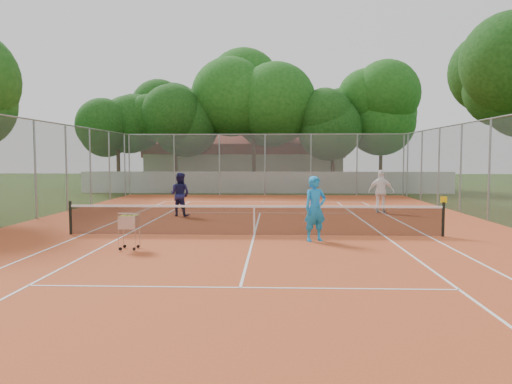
{
  "coord_description": "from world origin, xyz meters",
  "views": [
    {
      "loc": [
        0.65,
        -15.73,
        2.51
      ],
      "look_at": [
        0.0,
        1.5,
        1.3
      ],
      "focal_mm": 35.0,
      "sensor_mm": 36.0,
      "label": 1
    }
  ],
  "objects_px": {
    "tennis_net": "(254,220)",
    "player_far_left": "(180,194)",
    "ball_hopper": "(129,231)",
    "player_far_right": "(381,191)",
    "player_near": "(315,209)",
    "clubhouse": "(245,161)"
  },
  "relations": [
    {
      "from": "player_far_left",
      "to": "player_far_right",
      "type": "bearing_deg",
      "value": -151.78
    },
    {
      "from": "player_near",
      "to": "ball_hopper",
      "type": "relative_size",
      "value": 1.89
    },
    {
      "from": "tennis_net",
      "to": "clubhouse",
      "type": "bearing_deg",
      "value": 93.95
    },
    {
      "from": "tennis_net",
      "to": "player_far_right",
      "type": "bearing_deg",
      "value": 50.93
    },
    {
      "from": "clubhouse",
      "to": "player_far_right",
      "type": "bearing_deg",
      "value": -71.67
    },
    {
      "from": "player_near",
      "to": "player_far_right",
      "type": "height_order",
      "value": "player_near"
    },
    {
      "from": "tennis_net",
      "to": "player_near",
      "type": "bearing_deg",
      "value": -28.52
    },
    {
      "from": "ball_hopper",
      "to": "player_far_right",
      "type": "bearing_deg",
      "value": 30.8
    },
    {
      "from": "player_far_left",
      "to": "player_far_right",
      "type": "height_order",
      "value": "player_far_right"
    },
    {
      "from": "tennis_net",
      "to": "clubhouse",
      "type": "distance_m",
      "value": 29.12
    },
    {
      "from": "player_near",
      "to": "player_far_right",
      "type": "distance_m",
      "value": 8.45
    },
    {
      "from": "player_far_right",
      "to": "ball_hopper",
      "type": "distance_m",
      "value": 12.68
    },
    {
      "from": "clubhouse",
      "to": "player_near",
      "type": "xyz_separation_m",
      "value": [
        3.85,
        -30.0,
        -1.22
      ]
    },
    {
      "from": "tennis_net",
      "to": "player_far_left",
      "type": "height_order",
      "value": "player_far_left"
    },
    {
      "from": "player_far_left",
      "to": "ball_hopper",
      "type": "xyz_separation_m",
      "value": [
        0.09,
        -7.68,
        -0.41
      ]
    },
    {
      "from": "tennis_net",
      "to": "clubhouse",
      "type": "relative_size",
      "value": 0.72
    },
    {
      "from": "player_far_left",
      "to": "ball_hopper",
      "type": "bearing_deg",
      "value": 108.74
    },
    {
      "from": "tennis_net",
      "to": "player_far_left",
      "type": "relative_size",
      "value": 6.47
    },
    {
      "from": "clubhouse",
      "to": "player_far_right",
      "type": "distance_m",
      "value": 23.57
    },
    {
      "from": "clubhouse",
      "to": "ball_hopper",
      "type": "distance_m",
      "value": 31.66
    },
    {
      "from": "clubhouse",
      "to": "ball_hopper",
      "type": "bearing_deg",
      "value": -92.28
    },
    {
      "from": "player_near",
      "to": "player_far_right",
      "type": "relative_size",
      "value": 1.01
    }
  ]
}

